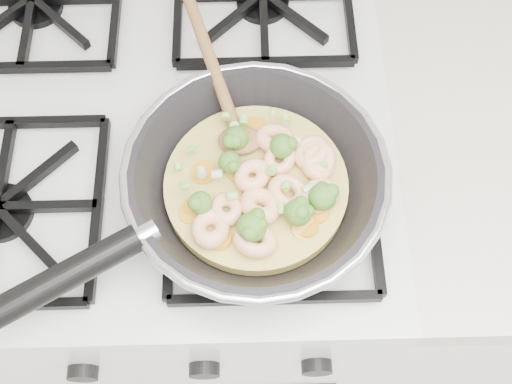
{
  "coord_description": "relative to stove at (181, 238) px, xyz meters",
  "views": [
    {
      "loc": [
        0.13,
        1.25,
        1.55
      ],
      "look_at": [
        0.13,
        1.56,
        0.93
      ],
      "focal_mm": 45.08,
      "sensor_mm": 36.0,
      "label": 1
    }
  ],
  "objects": [
    {
      "name": "stove",
      "position": [
        0.0,
        0.0,
        0.0
      ],
      "size": [
        0.6,
        0.6,
        0.92
      ],
      "color": "silver",
      "rests_on": "ground"
    },
    {
      "name": "skillet",
      "position": [
        0.13,
        -0.15,
        0.5
      ],
      "size": [
        0.41,
        0.45,
        0.1
      ],
      "rotation": [
        0.0,
        0.0,
        0.31
      ],
      "color": "black",
      "rests_on": "stove"
    }
  ]
}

